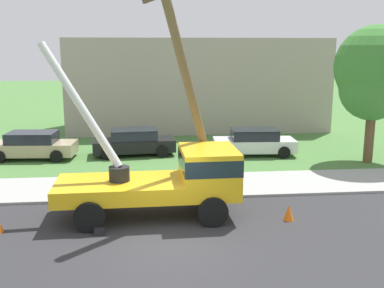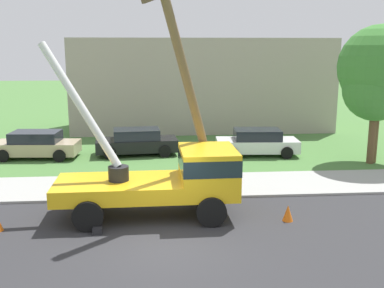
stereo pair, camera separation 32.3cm
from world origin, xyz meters
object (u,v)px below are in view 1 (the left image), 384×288
object	(u,v)px
utility_truck	(172,176)
roadside_tree_near	(376,67)
parked_sedan_white	(254,142)
parked_sedan_black	(134,142)
parked_sedan_tan	(33,145)
leaning_utility_pole	(189,87)
roadside_tree_far	(372,88)
traffic_cone_ahead	(289,212)

from	to	relation	value
utility_truck	roadside_tree_near	xyz separation A→B (m)	(10.58, 6.69, 3.42)
parked_sedan_white	parked_sedan_black	bearing A→B (deg)	174.46
parked_sedan_tan	parked_sedan_white	size ratio (longest dim) A/B	1.00
leaning_utility_pole	roadside_tree_far	size ratio (longest dim) A/B	1.58
parked_sedan_tan	parked_sedan_black	size ratio (longest dim) A/B	1.00
roadside_tree_near	utility_truck	bearing A→B (deg)	-147.68
leaning_utility_pole	parked_sedan_white	world-z (taller)	leaning_utility_pole
leaning_utility_pole	roadside_tree_far	xyz separation A→B (m)	(9.66, 5.55, -0.61)
leaning_utility_pole	parked_sedan_black	bearing A→B (deg)	104.86
utility_truck	parked_sedan_white	xyz separation A→B (m)	(5.00, 8.75, -0.70)
leaning_utility_pole	parked_sedan_white	size ratio (longest dim) A/B	1.91
parked_sedan_black	parked_sedan_white	distance (m)	6.59
utility_truck	roadside_tree_far	bearing A→B (deg)	32.09
leaning_utility_pole	roadside_tree_near	world-z (taller)	leaning_utility_pole
leaning_utility_pole	traffic_cone_ahead	size ratio (longest dim) A/B	15.35
utility_truck	roadside_tree_near	bearing A→B (deg)	32.32
utility_truck	traffic_cone_ahead	size ratio (longest dim) A/B	12.16
roadside_tree_far	utility_truck	bearing A→B (deg)	-147.91
utility_truck	roadside_tree_near	distance (m)	12.97
traffic_cone_ahead	roadside_tree_far	xyz separation A→B (m)	(6.43, 7.42, 3.51)
utility_truck	parked_sedan_black	world-z (taller)	utility_truck
leaning_utility_pole	parked_sedan_white	xyz separation A→B (m)	(4.31, 7.81, -3.69)
utility_truck	parked_sedan_white	distance (m)	10.10
traffic_cone_ahead	parked_sedan_white	bearing A→B (deg)	83.61
traffic_cone_ahead	roadside_tree_near	size ratio (longest dim) A/B	0.08
utility_truck	parked_sedan_tan	xyz separation A→B (m)	(-6.85, 9.04, -0.70)
parked_sedan_black	parked_sedan_white	bearing A→B (deg)	-5.54
leaning_utility_pole	roadside_tree_near	size ratio (longest dim) A/B	1.24
leaning_utility_pole	parked_sedan_tan	world-z (taller)	leaning_utility_pole
leaning_utility_pole	traffic_cone_ahead	bearing A→B (deg)	-30.11
traffic_cone_ahead	parked_sedan_white	world-z (taller)	parked_sedan_white
traffic_cone_ahead	parked_sedan_black	size ratio (longest dim) A/B	0.12
utility_truck	parked_sedan_white	bearing A→B (deg)	60.24
leaning_utility_pole	parked_sedan_black	distance (m)	9.49
utility_truck	parked_sedan_white	world-z (taller)	utility_truck
parked_sedan_tan	roadside_tree_far	xyz separation A→B (m)	(17.20, -2.55, 3.08)
utility_truck	parked_sedan_black	xyz separation A→B (m)	(-1.55, 9.39, -0.70)
parked_sedan_black	leaning_utility_pole	bearing A→B (deg)	-75.14
parked_sedan_black	roadside_tree_far	size ratio (longest dim) A/B	0.83
roadside_tree_near	parked_sedan_tan	bearing A→B (deg)	172.33
traffic_cone_ahead	parked_sedan_tan	xyz separation A→B (m)	(-10.77, 9.97, 0.43)
traffic_cone_ahead	parked_sedan_black	bearing A→B (deg)	117.93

